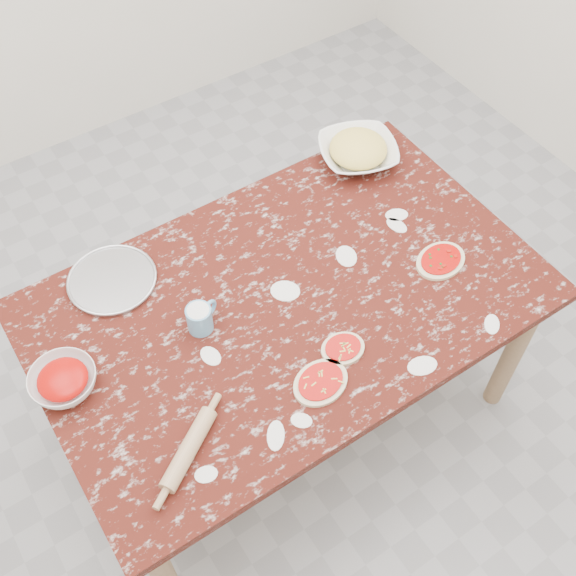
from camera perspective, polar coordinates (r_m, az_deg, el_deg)
The scene contains 10 objects.
ground at distance 2.86m, azimuth 0.00°, elevation -9.67°, with size 4.00×4.00×0.00m, color gray.
worktable at distance 2.28m, azimuth 0.00°, elevation -2.00°, with size 1.60×1.00×0.75m.
pizza_tray at distance 2.32m, azimuth -14.19°, elevation 0.61°, with size 0.28×0.28×0.01m, color #B2B2B7.
sauce_bowl at distance 2.12m, azimuth -17.89°, elevation -7.29°, with size 0.20×0.20×0.06m, color white.
cheese_bowl at distance 2.63m, azimuth 5.73°, elevation 10.96°, with size 0.28×0.28×0.07m, color white.
flour_mug at distance 2.13m, azimuth -7.20°, elevation -2.43°, with size 0.11×0.08×0.09m.
pizza_left at distance 2.04m, azimuth 2.68°, elevation -7.73°, with size 0.20×0.16×0.02m.
pizza_mid at distance 2.11m, azimuth 4.51°, elevation -4.96°, with size 0.15×0.13×0.02m.
pizza_right at distance 2.35m, azimuth 12.38°, elevation 2.21°, with size 0.20×0.16×0.02m.
rolling_pin at distance 1.95m, azimuth -8.13°, elevation -12.91°, with size 0.05×0.05×0.25m, color tan.
Camera 1 is at (-0.72, -1.09, 2.54)m, focal length 43.43 mm.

